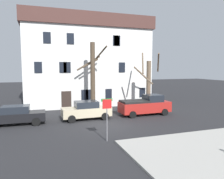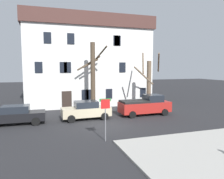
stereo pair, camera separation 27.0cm
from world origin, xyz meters
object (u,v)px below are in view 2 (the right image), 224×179
at_px(car_black_sedan, 16,115).
at_px(pickup_truck_red, 145,105).
at_px(building_main, 88,61).
at_px(street_sign_pole, 105,112).
at_px(tree_bare_mid, 149,83).
at_px(bicycle_leaning, 28,117).
at_px(car_beige_sedan, 86,110).
at_px(tree_bare_near, 93,76).

height_order(car_black_sedan, pickup_truck_red, pickup_truck_red).
xyz_separation_m(building_main, street_sign_pole, (-2.06, -15.10, -3.70)).
relative_size(tree_bare_mid, bicycle_leaning, 3.84).
bearing_deg(pickup_truck_red, car_beige_sedan, -179.96).
distance_m(tree_bare_mid, car_black_sedan, 13.82).
xyz_separation_m(car_black_sedan, bicycle_leaning, (0.85, 0.97, -0.44)).
xyz_separation_m(tree_bare_mid, car_black_sedan, (-13.48, -2.03, -2.27)).
xyz_separation_m(car_beige_sedan, street_sign_pole, (-0.01, -6.34, 1.11)).
xyz_separation_m(car_black_sedan, car_beige_sedan, (5.99, -0.03, 0.04)).
bearing_deg(street_sign_pole, car_beige_sedan, 89.91).
relative_size(car_black_sedan, street_sign_pole, 1.70).
distance_m(tree_bare_near, tree_bare_mid, 6.24).
relative_size(car_black_sedan, pickup_truck_red, 0.92).
bearing_deg(car_beige_sedan, pickup_truck_red, 0.04).
bearing_deg(car_beige_sedan, building_main, 76.85).
height_order(pickup_truck_red, street_sign_pole, street_sign_pole).
bearing_deg(car_black_sedan, pickup_truck_red, -0.14).
relative_size(tree_bare_near, car_black_sedan, 1.56).
bearing_deg(street_sign_pole, bicycle_leaning, 124.91).
bearing_deg(building_main, tree_bare_mid, -50.89).
distance_m(tree_bare_near, bicycle_leaning, 7.76).
height_order(street_sign_pole, bicycle_leaning, street_sign_pole).
bearing_deg(bicycle_leaning, car_beige_sedan, -11.06).
bearing_deg(street_sign_pole, car_black_sedan, 133.16).
bearing_deg(street_sign_pole, pickup_truck_red, 46.36).
height_order(tree_bare_mid, car_beige_sedan, tree_bare_mid).
bearing_deg(car_beige_sedan, car_black_sedan, 179.68).
bearing_deg(bicycle_leaning, tree_bare_near, 18.40).
relative_size(car_black_sedan, car_beige_sedan, 1.06).
xyz_separation_m(tree_bare_mid, street_sign_pole, (-7.50, -8.41, -1.12)).
bearing_deg(pickup_truck_red, tree_bare_near, 145.49).
bearing_deg(building_main, pickup_truck_red, -65.51).
relative_size(building_main, street_sign_pole, 5.73).
distance_m(tree_bare_near, car_beige_sedan, 4.64).
relative_size(tree_bare_near, pickup_truck_red, 1.44).
xyz_separation_m(car_black_sedan, street_sign_pole, (5.98, -6.37, 1.15)).
xyz_separation_m(building_main, bicycle_leaning, (-7.18, -7.76, -5.29)).
relative_size(building_main, tree_bare_mid, 2.49).
bearing_deg(street_sign_pole, tree_bare_mid, 48.25).
height_order(tree_bare_near, bicycle_leaning, tree_bare_near).
distance_m(tree_bare_near, street_sign_pole, 9.83).
bearing_deg(building_main, bicycle_leaning, -132.78).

